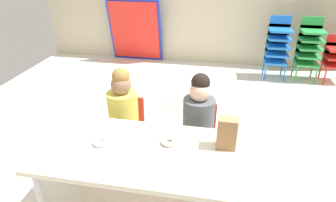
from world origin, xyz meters
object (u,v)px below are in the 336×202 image
seated_child_near_camera (123,108)px  paper_bag_brown (227,133)px  seated_child_middle_seat (199,116)px  kid_chair_green_stack (309,46)px  folded_activity_table (135,31)px  craft_table (160,158)px  paper_plate_near_edge (102,144)px  kid_chair_red_stack (336,55)px  donut_powdered_on_plate (101,141)px  kid_chair_blue_stack (278,44)px  donut_powdered_loose (169,141)px

seated_child_near_camera → paper_bag_brown: bearing=-27.0°
seated_child_near_camera → seated_child_middle_seat: same height
seated_child_near_camera → kid_chair_green_stack: 3.16m
folded_activity_table → craft_table: bearing=-70.9°
craft_table → seated_child_near_camera: 0.73m
seated_child_near_camera → paper_plate_near_edge: size_ratio=5.10×
craft_table → kid_chair_red_stack: 3.60m
craft_table → donut_powdered_on_plate: 0.41m
kid_chair_green_stack → folded_activity_table: folded_activity_table is taller
seated_child_near_camera → kid_chair_blue_stack: (1.61, 2.41, -0.04)m
craft_table → seated_child_near_camera: (-0.45, 0.58, 0.02)m
craft_table → seated_child_near_camera: bearing=127.7°
craft_table → donut_powdered_on_plate: (-0.41, 0.00, 0.08)m
kid_chair_green_stack → paper_plate_near_edge: 3.60m
seated_child_middle_seat → kid_chair_red_stack: size_ratio=1.35×
kid_chair_red_stack → paper_bag_brown: 3.27m
craft_table → folded_activity_table: size_ratio=1.50×
kid_chair_blue_stack → folded_activity_table: bearing=172.0°
seated_child_middle_seat → kid_chair_blue_stack: 2.59m
seated_child_middle_seat → donut_powdered_loose: seated_child_middle_seat is taller
folded_activity_table → paper_plate_near_edge: size_ratio=6.04×
seated_child_near_camera → donut_powdered_on_plate: size_ratio=7.75×
seated_child_near_camera → donut_powdered_on_plate: (0.04, -0.57, 0.06)m
craft_table → paper_plate_near_edge: (-0.41, 0.00, 0.06)m
kid_chair_red_stack → seated_child_middle_seat: bearing=-126.8°
folded_activity_table → donut_powdered_on_plate: 3.39m
paper_plate_near_edge → donut_powdered_loose: size_ratio=1.58×
kid_chair_green_stack → kid_chair_red_stack: (0.40, -0.00, -0.12)m
kid_chair_red_stack → kid_chair_blue_stack: bearing=179.9°
craft_table → donut_powdered_loose: 0.13m
seated_child_near_camera → seated_child_middle_seat: 0.65m
paper_plate_near_edge → folded_activity_table: bearing=102.6°
kid_chair_blue_stack → paper_bag_brown: kid_chair_blue_stack is taller
kid_chair_blue_stack → donut_powdered_loose: bearing=-111.2°
kid_chair_green_stack → folded_activity_table: 2.77m
donut_powdered_loose → kid_chair_blue_stack: bearing=68.8°
paper_plate_near_edge → donut_powdered_loose: donut_powdered_loose is taller
paper_bag_brown → folded_activity_table: bearing=116.3°
seated_child_near_camera → donut_powdered_loose: (0.49, -0.47, 0.05)m
craft_table → paper_bag_brown: size_ratio=7.39×
seated_child_middle_seat → donut_powdered_on_plate: bearing=-136.7°
kid_chair_blue_stack → kid_chair_green_stack: (0.44, 0.00, 0.00)m
kid_chair_blue_stack → kid_chair_green_stack: size_ratio=1.00×
seated_child_middle_seat → seated_child_near_camera: bearing=180.0°
kid_chair_blue_stack → kid_chair_red_stack: bearing=-0.1°
kid_chair_green_stack → donut_powdered_loose: bearing=-118.4°
kid_chair_green_stack → paper_bag_brown: (-1.18, -2.85, 0.18)m
seated_child_middle_seat → paper_bag_brown: seated_child_middle_seat is taller
seated_child_middle_seat → folded_activity_table: folded_activity_table is taller
craft_table → paper_bag_brown: paper_bag_brown is taller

